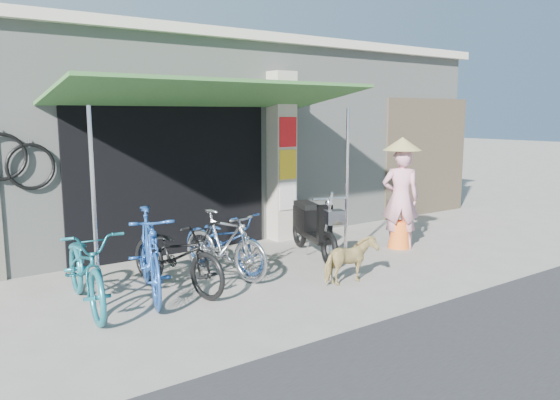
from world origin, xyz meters
TOP-DOWN VIEW (x-y plane):
  - ground at (0.00, 0.00)m, footprint 80.00×80.00m
  - bicycle_shop at (-0.00, 5.09)m, footprint 12.30×5.30m
  - shop_pillar at (0.85, 2.45)m, footprint 0.42×0.44m
  - awning at (-0.90, 1.63)m, footprint 4.60×1.88m
  - neighbour_right at (5.00, 2.59)m, footprint 2.60×0.06m
  - bike_teal at (-3.11, 0.80)m, footprint 0.82×1.93m
  - bike_blue at (-2.35, 0.77)m, footprint 0.99×1.90m
  - bike_black at (-1.96, 0.82)m, footprint 1.03×1.88m
  - bike_silver at (-1.17, 0.98)m, footprint 0.85×1.63m
  - bike_navy at (-0.98, 1.32)m, footprint 0.95×1.72m
  - street_dog at (0.05, -0.28)m, footprint 0.77×0.37m
  - moped at (0.55, 1.15)m, footprint 0.77×1.81m
  - nun at (2.10, 0.72)m, footprint 0.74×0.71m

SIDE VIEW (x-z plane):
  - ground at x=0.00m, z-range 0.00..0.00m
  - street_dog at x=0.05m, z-range 0.00..0.64m
  - bike_navy at x=-0.98m, z-range 0.00..0.85m
  - bike_black at x=-1.96m, z-range 0.00..0.94m
  - bike_silver at x=-1.17m, z-range 0.00..0.94m
  - moped at x=0.55m, z-range -0.05..1.00m
  - bike_teal at x=-3.11m, z-range 0.00..0.99m
  - bike_blue at x=-2.35m, z-range 0.00..1.10m
  - nun at x=2.10m, z-range -0.02..1.87m
  - neighbour_right at x=5.00m, z-range 0.00..2.60m
  - shop_pillar at x=0.85m, z-range 0.00..3.00m
  - bicycle_shop at x=0.00m, z-range 0.00..3.66m
  - awning at x=-0.90m, z-range 1.15..3.88m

